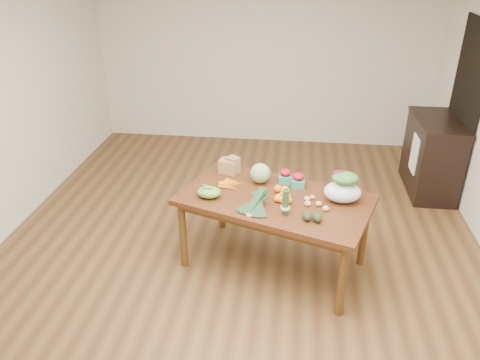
# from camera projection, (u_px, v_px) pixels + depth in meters

# --- Properties ---
(floor) EXTENTS (6.00, 6.00, 0.00)m
(floor) POSITION_uv_depth(u_px,v_px,m) (239.00, 247.00, 4.87)
(floor) COLOR brown
(floor) RESTS_ON ground
(room_walls) EXTENTS (5.02, 6.02, 2.70)m
(room_walls) POSITION_uv_depth(u_px,v_px,m) (239.00, 124.00, 4.25)
(room_walls) COLOR beige
(room_walls) RESTS_ON floor
(dining_table) EXTENTS (1.91, 1.45, 0.75)m
(dining_table) POSITION_uv_depth(u_px,v_px,m) (274.00, 232.00, 4.44)
(dining_table) COLOR #532C13
(dining_table) RESTS_ON floor
(doorway_dark) EXTENTS (0.02, 1.00, 2.10)m
(doorway_dark) POSITION_uv_depth(u_px,v_px,m) (463.00, 111.00, 5.54)
(doorway_dark) COLOR black
(doorway_dark) RESTS_ON floor
(cabinet) EXTENTS (0.52, 1.02, 0.94)m
(cabinet) POSITION_uv_depth(u_px,v_px,m) (432.00, 156.00, 5.79)
(cabinet) COLOR black
(cabinet) RESTS_ON floor
(dish_towel) EXTENTS (0.02, 0.28, 0.45)m
(dish_towel) POSITION_uv_depth(u_px,v_px,m) (414.00, 154.00, 5.64)
(dish_towel) COLOR white
(dish_towel) RESTS_ON cabinet
(paper_bag) EXTENTS (0.29, 0.27, 0.17)m
(paper_bag) POSITION_uv_depth(u_px,v_px,m) (229.00, 165.00, 4.69)
(paper_bag) COLOR olive
(paper_bag) RESTS_ON dining_table
(cabbage) EXTENTS (0.19, 0.19, 0.19)m
(cabbage) POSITION_uv_depth(u_px,v_px,m) (260.00, 173.00, 4.49)
(cabbage) COLOR #82B468
(cabbage) RESTS_ON dining_table
(strawberry_basket_a) EXTENTS (0.15, 0.15, 0.11)m
(strawberry_basket_a) POSITION_uv_depth(u_px,v_px,m) (285.00, 177.00, 4.52)
(strawberry_basket_a) COLOR red
(strawberry_basket_a) RESTS_ON dining_table
(strawberry_basket_b) EXTENTS (0.16, 0.16, 0.11)m
(strawberry_basket_b) POSITION_uv_depth(u_px,v_px,m) (298.00, 181.00, 4.43)
(strawberry_basket_b) COLOR red
(strawberry_basket_b) RESTS_ON dining_table
(orange_a) EXTENTS (0.08, 0.08, 0.08)m
(orange_a) POSITION_uv_depth(u_px,v_px,m) (278.00, 189.00, 4.34)
(orange_a) COLOR orange
(orange_a) RESTS_ON dining_table
(orange_b) EXTENTS (0.07, 0.07, 0.07)m
(orange_b) POSITION_uv_depth(u_px,v_px,m) (285.00, 190.00, 4.33)
(orange_b) COLOR orange
(orange_b) RESTS_ON dining_table
(orange_c) EXTENTS (0.09, 0.09, 0.09)m
(orange_c) POSITION_uv_depth(u_px,v_px,m) (285.00, 194.00, 4.24)
(orange_c) COLOR orange
(orange_c) RESTS_ON dining_table
(mandarin_cluster) EXTENTS (0.23, 0.23, 0.10)m
(mandarin_cluster) POSITION_uv_depth(u_px,v_px,m) (283.00, 196.00, 4.19)
(mandarin_cluster) COLOR orange
(mandarin_cluster) RESTS_ON dining_table
(carrots) EXTENTS (0.27, 0.25, 0.03)m
(carrots) POSITION_uv_depth(u_px,v_px,m) (230.00, 184.00, 4.47)
(carrots) COLOR orange
(carrots) RESTS_ON dining_table
(snap_pea_bag) EXTENTS (0.22, 0.17, 0.10)m
(snap_pea_bag) POSITION_uv_depth(u_px,v_px,m) (209.00, 192.00, 4.25)
(snap_pea_bag) COLOR #549231
(snap_pea_bag) RESTS_ON dining_table
(kale_bunch) EXTENTS (0.43, 0.48, 0.16)m
(kale_bunch) POSITION_uv_depth(u_px,v_px,m) (254.00, 203.00, 4.01)
(kale_bunch) COLOR #16331E
(kale_bunch) RESTS_ON dining_table
(asparagus_bundle) EXTENTS (0.11, 0.14, 0.26)m
(asparagus_bundle) POSITION_uv_depth(u_px,v_px,m) (286.00, 202.00, 3.95)
(asparagus_bundle) COLOR #417837
(asparagus_bundle) RESTS_ON dining_table
(potato_a) EXTENTS (0.05, 0.05, 0.04)m
(potato_a) POSITION_uv_depth(u_px,v_px,m) (307.00, 199.00, 4.20)
(potato_a) COLOR #CEBB77
(potato_a) RESTS_ON dining_table
(potato_b) EXTENTS (0.06, 0.05, 0.05)m
(potato_b) POSITION_uv_depth(u_px,v_px,m) (308.00, 204.00, 4.12)
(potato_b) COLOR tan
(potato_b) RESTS_ON dining_table
(potato_c) EXTENTS (0.06, 0.05, 0.05)m
(potato_c) POSITION_uv_depth(u_px,v_px,m) (319.00, 204.00, 4.12)
(potato_c) COLOR tan
(potato_c) RESTS_ON dining_table
(potato_d) EXTENTS (0.05, 0.04, 0.04)m
(potato_d) POSITION_uv_depth(u_px,v_px,m) (312.00, 197.00, 4.23)
(potato_d) COLOR tan
(potato_d) RESTS_ON dining_table
(potato_e) EXTENTS (0.06, 0.05, 0.05)m
(potato_e) POSITION_uv_depth(u_px,v_px,m) (326.00, 209.00, 4.04)
(potato_e) COLOR #DDCD7F
(potato_e) RESTS_ON dining_table
(avocado_a) EXTENTS (0.10, 0.12, 0.07)m
(avocado_a) POSITION_uv_depth(u_px,v_px,m) (307.00, 216.00, 3.91)
(avocado_a) COLOR black
(avocado_a) RESTS_ON dining_table
(avocado_b) EXTENTS (0.11, 0.13, 0.08)m
(avocado_b) POSITION_uv_depth(u_px,v_px,m) (317.00, 217.00, 3.89)
(avocado_b) COLOR black
(avocado_b) RESTS_ON dining_table
(salad_bag) EXTENTS (0.40, 0.34, 0.26)m
(salad_bag) POSITION_uv_depth(u_px,v_px,m) (343.00, 188.00, 4.15)
(salad_bag) COLOR silver
(salad_bag) RESTS_ON dining_table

